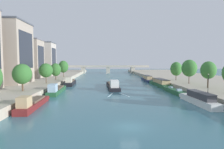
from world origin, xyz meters
TOP-DOWN VIEW (x-y plane):
  - ground_plane at (0.00, 0.00)m, footprint 400.00×400.00m
  - quay_left at (-36.49, 55.00)m, footprint 36.00×170.00m
  - quay_right at (36.49, 55.00)m, footprint 36.00×170.00m
  - barge_midriver at (-0.41, 36.62)m, footprint 3.95×19.58m
  - wake_behind_barge at (0.12, 23.97)m, footprint 5.60×6.00m
  - moored_boat_left_upstream at (-16.82, 11.16)m, footprint 2.74×13.51m
  - moored_boat_left_gap_after at (-16.59, 28.03)m, footprint 3.10×15.58m
  - moored_boat_left_midway at (-15.91, 46.12)m, footprint 3.27×13.69m
  - moored_boat_right_near at (15.93, 12.59)m, footprint 2.56×13.13m
  - moored_boat_right_lone at (15.99, 26.23)m, footprint 2.46×12.12m
  - moored_boat_right_end at (16.84, 41.12)m, footprint 3.82×17.03m
  - moored_boat_right_second at (16.15, 58.14)m, footprint 2.99×14.72m
  - tree_left_far at (-22.70, 20.79)m, footprint 4.40×4.40m
  - tree_left_third at (-22.00, 36.64)m, footprint 4.35×4.35m
  - tree_left_past_mid at (-22.14, 49.38)m, footprint 4.05×4.05m
  - tree_left_nearest at (-21.86, 62.18)m, footprint 4.48×4.48m
  - tree_right_far at (24.37, 24.01)m, footprint 3.97×3.97m
  - tree_right_second at (23.68, 33.53)m, footprint 4.70×4.70m
  - tree_right_by_lamp at (23.97, 44.74)m, footprint 4.28×4.28m
  - lamppost_right_bank at (19.89, 16.20)m, footprint 0.28×0.28m
  - building_left_tall at (-35.95, 37.22)m, footprint 15.95×13.27m
  - building_left_corner at (-35.95, 56.35)m, footprint 12.48×9.65m
  - building_left_far_end at (-35.95, 72.38)m, footprint 14.88×9.82m
  - bridge_far at (0.00, 114.52)m, footprint 60.99×4.40m

SIDE VIEW (x-z plane):
  - ground_plane at x=0.00m, z-range 0.00..0.00m
  - wake_behind_barge at x=0.12m, z-range 0.00..0.03m
  - moored_boat_right_lone at x=15.99m, z-range -0.52..1.70m
  - quay_left at x=-36.49m, z-range 0.00..1.71m
  - quay_right at x=36.49m, z-range 0.00..1.71m
  - moored_boat_left_upstream at x=-16.82m, z-range -0.57..2.28m
  - moored_boat_left_gap_after at x=-16.59m, z-range -0.62..2.36m
  - barge_midriver at x=-0.41m, z-range -0.65..2.46m
  - moored_boat_left_midway at x=-15.91m, z-range -0.57..2.49m
  - moored_boat_right_second at x=16.15m, z-range -0.21..2.36m
  - moored_boat_right_end at x=16.84m, z-range -0.21..2.39m
  - moored_boat_right_near at x=15.93m, z-range -0.21..2.41m
  - bridge_far at x=0.00m, z-range 0.82..6.83m
  - lamppost_right_bank at x=19.89m, z-range 1.93..6.22m
  - tree_left_past_mid at x=-22.14m, z-range 2.38..8.73m
  - tree_left_far at x=-22.70m, z-range 2.52..8.97m
  - tree_left_third at x=-22.00m, z-range 2.64..9.10m
  - tree_right_by_lamp at x=23.97m, z-range 2.53..9.41m
  - tree_left_nearest at x=-21.86m, z-range 2.68..10.13m
  - tree_right_far at x=24.37m, z-range 2.88..9.95m
  - tree_right_second at x=23.68m, z-range 2.82..10.43m
  - building_left_corner at x=-35.95m, z-range 1.72..18.22m
  - building_left_far_end at x=-35.95m, z-range 1.72..18.54m
  - building_left_tall at x=-35.95m, z-range 1.72..21.59m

